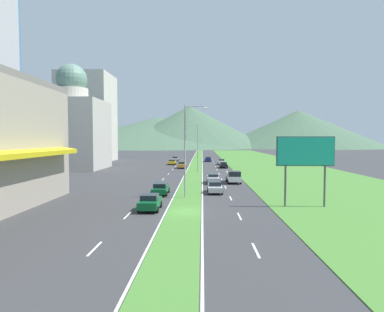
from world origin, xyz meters
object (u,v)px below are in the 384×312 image
Objects in this scene: car_3 at (215,187)px; car_5 at (208,159)px; car_8 at (224,165)px; car_9 at (172,162)px; street_lamp_mid at (196,145)px; car_4 at (182,165)px; street_lamp_near at (187,146)px; car_1 at (150,202)px; car_7 at (213,178)px; car_0 at (221,162)px; car_2 at (175,159)px; car_6 at (161,188)px; billboard_roadside at (306,154)px; pickup_truck_0 at (234,177)px.

car_3 is 0.96× the size of car_5.
car_9 is (-13.53, 10.19, -0.02)m from car_8.
car_5 is (3.11, 34.11, -5.04)m from street_lamp_mid.
car_9 is at bearing 16.90° from car_4.
car_1 is (-3.33, -6.96, -5.38)m from street_lamp_near.
street_lamp_mid is at bearing -173.78° from car_3.
car_5 is 51.72m from car_7.
car_0 is 60.21m from car_1.
street_lamp_near is at bearing -90.95° from street_lamp_mid.
car_5 is 23.64m from car_8.
car_2 is 0.89× the size of car_6.
street_lamp_near is 2.30× the size of car_6.
car_6 is 49.48m from car_9.
car_3 reaches higher than car_8.
street_lamp_mid is 37.95m from car_2.
car_1 is 0.96× the size of car_9.
car_5 is at bearing 97.09° from billboard_roadside.
street_lamp_near is 9.41m from car_1.
car_9 is (-18.87, 56.84, -4.75)m from billboard_roadside.
billboard_roadside is at bearing 7.09° from car_5.
car_9 is 40.29m from pickup_truck_0.
car_2 is at bearing 2.79° from car_1.
car_3 is 1.00× the size of car_9.
car_4 is 28.55m from pickup_truck_0.
street_lamp_near is 2.46× the size of car_5.
pickup_truck_0 is at bearing -26.16° from car_1.
street_lamp_near reaches higher than car_0.
car_8 is at bearing -151.91° from car_2.
car_7 is at bearing 179.65° from car_3.
car_8 is at bearing 174.66° from car_3.
street_lamp_mid is 27.71m from car_3.
car_0 reaches higher than car_7.
car_8 is 0.95× the size of car_9.
car_0 is at bearing 179.50° from car_8.
street_lamp_near is at bearing -174.12° from car_2.
pickup_truck_0 is at bearing -160.63° from car_9.
billboard_roadside reaches higher than car_2.
car_3 is (2.95, -27.08, -5.05)m from street_lamp_mid.
pickup_truck_0 is (13.36, -38.01, 0.27)m from car_9.
pickup_truck_0 reaches higher than car_0.
pickup_truck_0 is at bearing -42.11° from car_6.
car_0 is 15.66m from car_4.
car_1 is at bearing -18.75° from car_7.
street_lamp_near is 53.10m from car_0.
car_3 is at bearing -18.62° from pickup_truck_0.
street_lamp_mid is at bearing -5.80° from car_1.
car_7 is (-3.57, -39.13, -0.01)m from car_0.
car_8 is (-5.34, 46.65, -4.73)m from billboard_roadside.
street_lamp_near is 30.82m from street_lamp_mid.
car_4 reaches higher than car_0.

